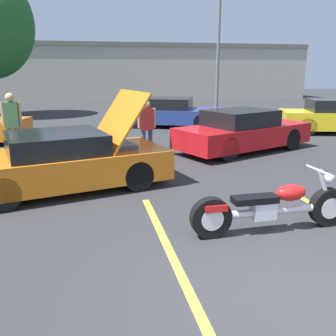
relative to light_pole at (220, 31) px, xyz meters
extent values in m
plane|color=#2D2D30|center=(-5.12, -16.89, -4.44)|extent=(80.00, 80.00, 0.00)
cube|color=yellow|center=(-6.26, -15.77, -4.43)|extent=(0.12, 4.62, 0.01)
cube|color=#B2AD9E|center=(-5.12, 10.92, -2.24)|extent=(32.00, 4.00, 4.40)
cube|color=slate|center=(-5.12, 10.92, -0.19)|extent=(32.00, 4.20, 0.30)
cylinder|color=slate|center=(-0.07, 0.00, -0.38)|extent=(0.18, 0.18, 8.10)
cylinder|color=black|center=(-3.58, -15.27, -4.12)|extent=(0.63, 0.17, 0.63)
cylinder|color=black|center=(-5.56, -15.29, -4.12)|extent=(0.63, 0.17, 0.63)
cylinder|color=silver|center=(-3.58, -15.27, -4.12)|extent=(0.35, 0.17, 0.34)
cylinder|color=silver|center=(-5.56, -15.29, -4.12)|extent=(0.35, 0.17, 0.34)
cylinder|color=silver|center=(-4.57, -15.28, -4.11)|extent=(1.69, 0.14, 0.12)
cube|color=silver|center=(-4.72, -15.28, -4.07)|extent=(0.36, 0.25, 0.28)
ellipsoid|color=red|center=(-4.27, -15.28, -3.83)|extent=(0.50, 0.29, 0.26)
cube|color=black|center=(-4.87, -15.28, -3.89)|extent=(0.70, 0.27, 0.10)
cube|color=red|center=(-5.51, -15.29, -3.95)|extent=(0.35, 0.22, 0.10)
cylinder|color=silver|center=(-3.68, -15.27, -3.80)|extent=(0.31, 0.07, 0.62)
cylinder|color=silver|center=(-3.80, -15.27, -3.51)|extent=(0.05, 0.70, 0.04)
sphere|color=silver|center=(-3.63, -15.27, -3.65)|extent=(0.16, 0.16, 0.16)
cylinder|color=silver|center=(-5.02, -15.18, -4.17)|extent=(1.29, 0.11, 0.09)
cube|color=orange|center=(-7.77, -12.35, -3.95)|extent=(4.50, 2.86, 0.62)
cube|color=black|center=(-7.93, -12.39, -3.44)|extent=(2.24, 2.11, 0.41)
cylinder|color=black|center=(-6.32, -12.84, -4.12)|extent=(0.67, 0.37, 0.63)
cylinder|color=black|center=(-6.73, -11.22, -4.12)|extent=(0.67, 0.37, 0.63)
cylinder|color=black|center=(-8.82, -13.48, -4.12)|extent=(0.67, 0.37, 0.63)
cube|color=orange|center=(-6.62, -12.05, -3.05)|extent=(1.27, 1.89, 1.22)
cube|color=#4C4C51|center=(-6.66, -12.07, -3.68)|extent=(0.84, 1.15, 0.28)
cube|color=red|center=(-2.59, -9.60, -3.95)|extent=(4.68, 3.24, 0.61)
cube|color=black|center=(-2.76, -9.67, -3.41)|extent=(2.40, 2.17, 0.47)
cylinder|color=black|center=(-1.06, -9.77, -4.10)|extent=(0.70, 0.46, 0.67)
cylinder|color=black|center=(-1.63, -8.40, -4.10)|extent=(0.70, 0.46, 0.67)
cylinder|color=black|center=(-3.56, -10.80, -4.10)|extent=(0.70, 0.46, 0.67)
cylinder|color=black|center=(-4.13, -9.43, -4.10)|extent=(0.70, 0.46, 0.67)
cube|color=black|center=(2.23, -7.24, -3.35)|extent=(2.34, 2.11, 0.46)
cylinder|color=black|center=(0.88, -7.61, -4.10)|extent=(0.70, 0.42, 0.67)
cylinder|color=black|center=(1.36, -6.15, -4.10)|extent=(0.70, 0.42, 0.67)
cylinder|color=black|center=(-10.10, -5.74, -4.13)|extent=(0.64, 0.38, 0.60)
cube|color=navy|center=(-3.63, -4.17, -3.96)|extent=(4.93, 3.52, 0.59)
cube|color=black|center=(-3.79, -4.10, -3.43)|extent=(2.55, 2.39, 0.46)
cylinder|color=black|center=(-2.66, -5.50, -4.10)|extent=(0.70, 0.46, 0.66)
cylinder|color=black|center=(-2.00, -3.92, -4.10)|extent=(0.70, 0.46, 0.66)
cylinder|color=black|center=(-5.25, -4.43, -4.10)|extent=(0.70, 0.46, 0.66)
cylinder|color=black|center=(-4.60, -2.84, -4.10)|extent=(0.70, 0.46, 0.66)
cylinder|color=#38476B|center=(-5.73, -9.76, -4.05)|extent=(0.12, 0.12, 0.77)
cylinder|color=#38476B|center=(-5.53, -9.76, -4.05)|extent=(0.12, 0.12, 0.77)
cube|color=maroon|center=(-5.63, -9.76, -3.35)|extent=(0.36, 0.20, 0.61)
cylinder|color=tan|center=(-5.85, -9.76, -3.32)|extent=(0.08, 0.08, 0.55)
cylinder|color=tan|center=(-5.41, -9.76, -3.32)|extent=(0.08, 0.08, 0.55)
sphere|color=tan|center=(-5.63, -9.76, -2.94)|extent=(0.21, 0.21, 0.21)
cylinder|color=gray|center=(-9.39, -9.34, -3.99)|extent=(0.12, 0.12, 0.89)
cylinder|color=gray|center=(-9.19, -9.34, -3.99)|extent=(0.12, 0.12, 0.89)
cube|color=#4C7F47|center=(-9.29, -9.34, -3.19)|extent=(0.36, 0.20, 0.71)
cylinder|color=tan|center=(-9.51, -9.34, -3.16)|extent=(0.08, 0.08, 0.63)
cylinder|color=tan|center=(-9.07, -9.34, -3.16)|extent=(0.08, 0.08, 0.63)
sphere|color=tan|center=(-9.29, -9.34, -2.72)|extent=(0.24, 0.24, 0.24)
camera|label=1|loc=(-7.30, -20.23, -1.98)|focal=40.00mm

